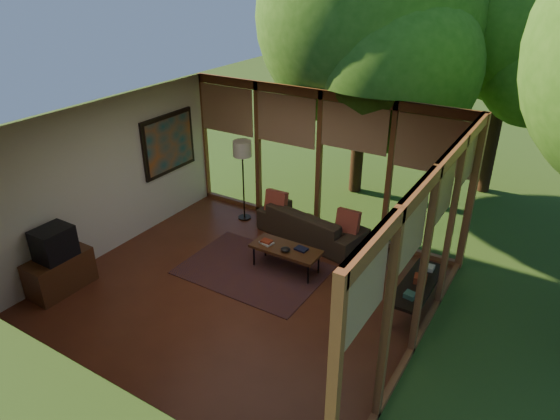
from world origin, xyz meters
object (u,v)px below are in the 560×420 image
Objects in this scene: floor_lamp at (242,153)px; coffee_table at (286,250)px; sofa at (312,224)px; media_cabinet at (60,273)px; side_console at (411,284)px; television at (54,243)px.

floor_lamp is 2.30m from coffee_table.
sofa is 4.38m from media_cabinet.
floor_lamp is 4.09m from side_console.
media_cabinet is at bearing -153.11° from side_console.
floor_lamp is (1.03, 3.54, 0.56)m from television.
media_cabinet is 0.71× the size of side_console.
sofa is 1.91m from floor_lamp.
coffee_table is at bearing 106.19° from sofa.
coffee_table is 0.86× the size of side_console.
floor_lamp is at bearing 145.14° from coffee_table.
media_cabinet is 0.55m from television.
sofa is 1.17m from coffee_table.
sofa reaches higher than side_console.
side_console is at bearing 164.50° from sofa.
coffee_table is at bearing 40.81° from television.
television reaches higher than media_cabinet.
side_console is (2.26, -1.05, 0.11)m from sofa.
floor_lamp is at bearing 164.31° from side_console.
sofa is 1.26× the size of floor_lamp.
sofa is at bearing -0.78° from floor_lamp.
television is 0.39× the size of side_console.
side_console is at bearing 26.98° from television.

